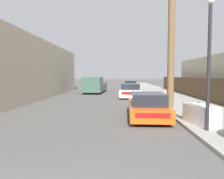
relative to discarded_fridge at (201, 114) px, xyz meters
The scene contains 10 objects.
sidewalk_curb 16.56m from the discarded_fridge, 85.19° to the left, with size 4.20×63.00×0.12m, color gray.
discarded_fridge is the anchor object (origin of this frame).
parked_sports_car_red 2.64m from the discarded_fridge, 135.60° to the left, with size 1.87×4.73×1.21m.
car_parked_mid 11.64m from the discarded_fridge, 100.96° to the left, with size 2.12×4.46×1.27m.
car_parked_far 21.25m from the discarded_fridge, 94.69° to the left, with size 1.82×4.43×1.29m.
pickup_truck 17.45m from the discarded_fridge, 110.49° to the left, with size 2.43×5.95×1.84m.
utility_pole 6.23m from the discarded_fridge, 92.34° to the left, with size 1.80×0.40×9.37m.
street_lamp 2.53m from the discarded_fridge, 98.40° to the right, with size 0.26×0.26×4.59m.
wooden_fence 8.92m from the discarded_fridge, 67.99° to the left, with size 0.08×30.85×1.71m, color brown.
building_left_block 16.24m from the discarded_fridge, 144.56° to the left, with size 7.00×25.54×5.08m, color tan.
Camera 1 is at (0.68, -1.71, 2.05)m, focal length 35.00 mm.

